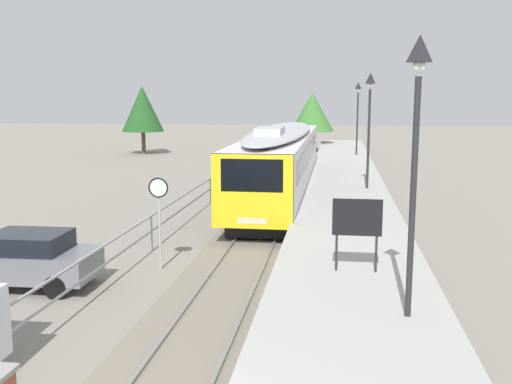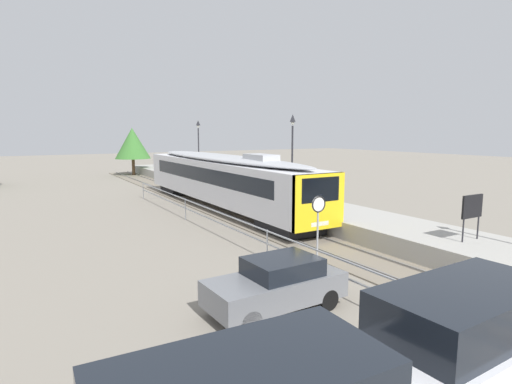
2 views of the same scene
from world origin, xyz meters
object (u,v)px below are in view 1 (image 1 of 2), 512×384
at_px(commuter_train, 281,156).
at_px(platform_lamp_far_end, 358,104).
at_px(platform_lamp_near_end, 416,125).
at_px(speed_limit_sign, 159,200).
at_px(parked_hatchback_grey, 23,259).
at_px(platform_notice_board, 357,220).
at_px(platform_lamp_mid_platform, 370,109).

xyz_separation_m(commuter_train, platform_lamp_far_end, (4.26, 14.00, 2.47)).
bearing_deg(platform_lamp_near_end, speed_limit_sign, 142.64).
xyz_separation_m(commuter_train, speed_limit_sign, (-2.37, -12.99, -0.03)).
height_order(commuter_train, parked_hatchback_grey, commuter_train).
height_order(platform_lamp_near_end, parked_hatchback_grey, platform_lamp_near_end).
relative_size(platform_lamp_near_end, platform_notice_board, 2.97).
bearing_deg(commuter_train, parked_hatchback_grey, -110.17).
height_order(platform_lamp_mid_platform, speed_limit_sign, platform_lamp_mid_platform).
bearing_deg(speed_limit_sign, parked_hatchback_grey, -146.55).
height_order(platform_notice_board, parked_hatchback_grey, platform_notice_board).
bearing_deg(platform_lamp_near_end, commuter_train, 103.29).
bearing_deg(platform_lamp_far_end, parked_hatchback_grey, -108.63).
xyz_separation_m(platform_lamp_mid_platform, platform_lamp_far_end, (0.00, 16.03, 0.00)).
relative_size(platform_lamp_far_end, parked_hatchback_grey, 1.32).
relative_size(commuter_train, platform_lamp_near_end, 3.86).
height_order(platform_lamp_mid_platform, platform_notice_board, platform_lamp_mid_platform).
bearing_deg(commuter_train, platform_lamp_far_end, 73.06).
xyz_separation_m(platform_lamp_near_end, parked_hatchback_grey, (-9.81, 2.97, -3.83)).
relative_size(speed_limit_sign, parked_hatchback_grey, 0.69).
xyz_separation_m(platform_lamp_mid_platform, platform_notice_board, (-0.92, -13.23, -2.44)).
relative_size(commuter_train, speed_limit_sign, 7.36).
xyz_separation_m(platform_lamp_near_end, platform_lamp_far_end, (0.00, 32.06, 0.00)).
xyz_separation_m(commuter_train, parked_hatchback_grey, (-5.54, -15.09, -1.36)).
distance_m(platform_lamp_far_end, parked_hatchback_grey, 30.94).
distance_m(speed_limit_sign, parked_hatchback_grey, 4.03).
height_order(commuter_train, speed_limit_sign, commuter_train).
distance_m(platform_lamp_mid_platform, platform_notice_board, 13.48).
distance_m(platform_lamp_far_end, speed_limit_sign, 27.91).
height_order(platform_lamp_mid_platform, parked_hatchback_grey, platform_lamp_mid_platform).
relative_size(platform_lamp_far_end, speed_limit_sign, 1.91).
distance_m(platform_lamp_near_end, parked_hatchback_grey, 10.94).
bearing_deg(speed_limit_sign, platform_lamp_near_end, -37.36).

